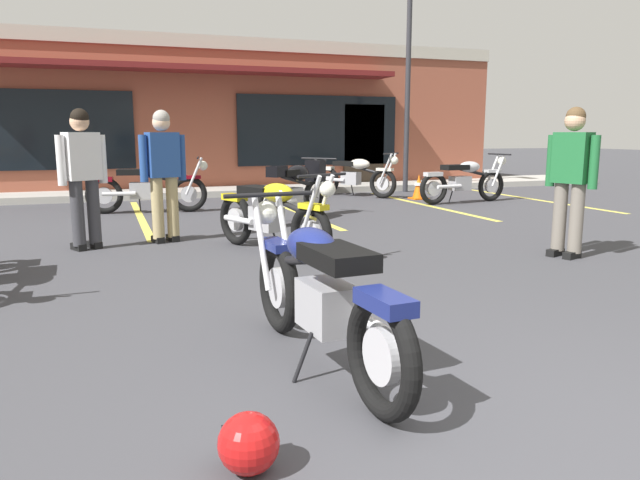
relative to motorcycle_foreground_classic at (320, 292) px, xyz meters
name	(u,v)px	position (x,y,z in m)	size (l,w,h in m)	color
ground_plane	(313,276)	(0.71, 2.17, -0.46)	(80.00, 80.00, 0.00)	#3D3D42
sidewalk_kerb	(191,191)	(0.71, 10.64, -0.39)	(22.00, 1.80, 0.14)	#A8A59E
brick_storefront_building	(171,118)	(0.72, 14.18, 1.33)	(16.20, 7.28, 3.59)	brown
painted_stall_lines	(221,214)	(0.71, 7.04, -0.46)	(13.49, 4.80, 0.01)	#DBCC4C
motorcycle_foreground_classic	(320,292)	(0.00, 0.00, 0.00)	(0.66, 2.11, 0.98)	black
motorcycle_red_sportbike	(355,176)	(4.06, 8.96, 0.00)	(1.47, 1.80, 0.98)	black
motorcycle_silver_naked	(271,214)	(0.64, 3.42, 0.00)	(1.09, 2.00, 0.98)	black
motorcycle_blue_standard	(464,180)	(5.64, 7.08, 0.00)	(2.11, 0.67, 0.98)	black
motorcycle_orange_scrambler	(297,188)	(1.73, 5.88, 0.07)	(1.69, 1.61, 0.98)	black
motorcycle_cream_vintage	(148,187)	(-0.44, 7.65, 0.00)	(2.10, 0.75, 0.98)	black
person_in_black_shirt	(83,171)	(-1.39, 4.41, 0.49)	(0.58, 0.39, 1.68)	black
person_in_shorts_foreground	(163,168)	(-0.45, 4.58, 0.49)	(0.60, 0.35, 1.68)	black
person_near_building	(571,173)	(3.74, 2.10, 0.49)	(0.37, 0.60, 1.68)	black
helmet_on_pavement	(249,443)	(-0.67, -0.99, -0.33)	(0.26, 0.26, 0.26)	#B71414
traffic_cone	(419,187)	(5.13, 8.01, -0.20)	(0.34, 0.34, 0.53)	orange
parking_lot_lamp_post	(411,43)	(5.62, 9.44, 2.96)	(0.24, 0.76, 5.34)	#2D2D33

